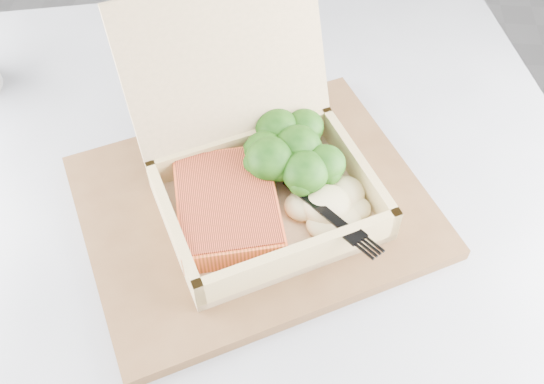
{
  "coord_description": "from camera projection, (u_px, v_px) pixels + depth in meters",
  "views": [
    {
      "loc": [
        0.46,
        -0.65,
        1.31
      ],
      "look_at": [
        0.42,
        -0.25,
        0.81
      ],
      "focal_mm": 40.0,
      "sensor_mm": 36.0,
      "label": 1
    }
  ],
  "objects": [
    {
      "name": "takeout_container",
      "position": [
        255.0,
        157.0,
        0.65
      ],
      "size": [
        0.31,
        0.32,
        0.2
      ],
      "rotation": [
        0.0,
        0.0,
        0.49
      ],
      "color": "tan",
      "rests_on": "serving_tray"
    },
    {
      "name": "receipt",
      "position": [
        244.0,
        87.0,
        0.81
      ],
      "size": [
        0.07,
        0.13,
        0.0
      ],
      "primitive_type": "cube",
      "rotation": [
        0.0,
        0.0,
        0.0
      ],
      "color": "white",
      "rests_on": "cafe_table"
    },
    {
      "name": "serving_tray",
      "position": [
        254.0,
        206.0,
        0.68
      ],
      "size": [
        0.46,
        0.43,
        0.02
      ],
      "primitive_type": "cube",
      "rotation": [
        0.0,
        0.0,
        0.49
      ],
      "color": "brown",
      "rests_on": "cafe_table"
    },
    {
      "name": "broccoli_pile",
      "position": [
        298.0,
        154.0,
        0.67
      ],
      "size": [
        0.13,
        0.13,
        0.05
      ],
      "primitive_type": null,
      "color": "#2E6817",
      "rests_on": "takeout_container"
    },
    {
      "name": "mashed_potatoes",
      "position": [
        326.0,
        204.0,
        0.64
      ],
      "size": [
        0.09,
        0.07,
        0.03
      ],
      "primitive_type": "ellipsoid",
      "color": "beige",
      "rests_on": "takeout_container"
    },
    {
      "name": "floor",
      "position": [
        107.0,
        306.0,
        1.45
      ],
      "size": [
        4.0,
        4.0,
        0.0
      ],
      "primitive_type": "plane",
      "color": "gray",
      "rests_on": "ground"
    },
    {
      "name": "plastic_fork",
      "position": [
        305.0,
        194.0,
        0.63
      ],
      "size": [
        0.11,
        0.11,
        0.02
      ],
      "rotation": [
        0.0,
        0.0,
        3.9
      ],
      "color": "black",
      "rests_on": "mashed_potatoes"
    },
    {
      "name": "cafe_table",
      "position": [
        232.0,
        307.0,
        0.83
      ],
      "size": [
        1.07,
        1.07,
        0.76
      ],
      "rotation": [
        0.0,
        0.0,
        0.24
      ],
      "color": "black",
      "rests_on": "floor"
    },
    {
      "name": "salmon_fillet",
      "position": [
        227.0,
        206.0,
        0.64
      ],
      "size": [
        0.14,
        0.16,
        0.03
      ],
      "primitive_type": "cube",
      "rotation": [
        0.0,
        0.0,
        0.26
      ],
      "color": "orange",
      "rests_on": "takeout_container"
    }
  ]
}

